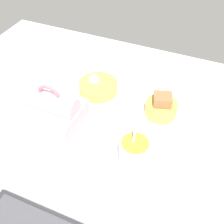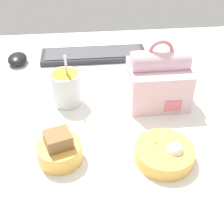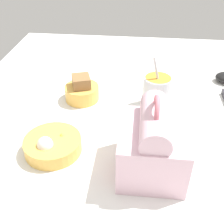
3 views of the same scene
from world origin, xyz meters
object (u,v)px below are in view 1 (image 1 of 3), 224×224
object	(u,v)px
soup_cup	(134,154)
lunch_bag	(54,117)
bento_bowl_snacks	(98,87)
bento_bowl_sandwich	(161,107)

from	to	relation	value
soup_cup	lunch_bag	bearing A→B (deg)	-3.83
soup_cup	bento_bowl_snacks	size ratio (longest dim) A/B	1.16
soup_cup	bento_bowl_snacks	xyz separation A→B (cm)	(22.72, -25.25, -3.07)
lunch_bag	bento_bowl_sandwich	distance (cm)	34.75
lunch_bag	bento_bowl_snacks	world-z (taller)	lunch_bag
lunch_bag	soup_cup	world-z (taller)	lunch_bag
lunch_bag	bento_bowl_sandwich	size ratio (longest dim) A/B	1.83
soup_cup	bento_bowl_snacks	bearing A→B (deg)	-48.01
lunch_bag	bento_bowl_sandwich	xyz separation A→B (cm)	(-27.34, -21.04, -4.15)
soup_cup	bento_bowl_sandwich	bearing A→B (deg)	-93.39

